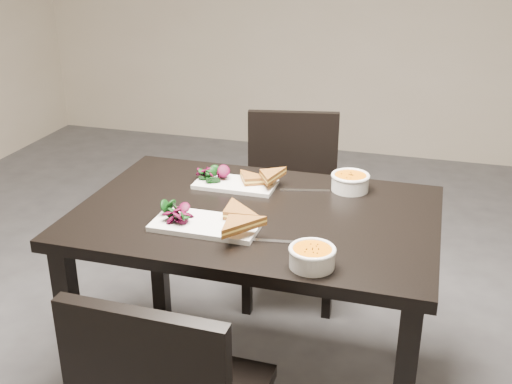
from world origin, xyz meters
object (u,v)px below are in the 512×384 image
soup_bowl_near (312,256)px  plate_far (235,184)px  table (256,237)px  chair_far (291,195)px  soup_bowl_far (350,181)px  plate_near (206,225)px

soup_bowl_near → plate_far: soup_bowl_near is taller
table → chair_far: 0.79m
chair_far → soup_bowl_far: bearing=-67.7°
table → soup_bowl_far: size_ratio=8.60×
chair_far → plate_far: 0.65m
chair_far → soup_bowl_near: 1.17m
plate_far → table: bearing=-54.6°
table → plate_near: plate_near is taller
soup_bowl_near → plate_far: (-0.39, 0.50, -0.03)m
soup_bowl_far → table: bearing=-135.4°
plate_near → plate_far: bearing=92.7°
plate_near → soup_bowl_near: bearing=-21.9°
plate_near → plate_far: (-0.02, 0.35, -0.00)m
soup_bowl_near → table: bearing=129.4°
plate_near → soup_bowl_near: 0.40m
plate_far → soup_bowl_far: soup_bowl_far is taller
chair_far → soup_bowl_near: size_ratio=6.37×
table → plate_far: (-0.13, 0.19, 0.11)m
chair_far → plate_near: (-0.06, -0.93, 0.27)m
table → chair_far: bearing=94.2°
chair_far → soup_bowl_far: 0.67m
plate_far → soup_bowl_near: bearing=-52.1°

